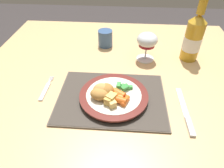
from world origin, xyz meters
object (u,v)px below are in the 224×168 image
Objects in this scene: dinner_plate at (113,96)px; fork at (46,90)px; table_knife at (186,114)px; drinking_cup at (105,38)px; dining_table at (116,88)px; bottle at (193,37)px; wine_glass at (147,41)px.

dinner_plate is 0.25m from fork.
table_knife is (0.24, -0.05, -0.01)m from dinner_plate.
table_knife reaches higher than fork.
table_knife is at bearing -55.12° from drinking_cup.
drinking_cup is at bearing 124.88° from table_knife.
dining_table is 0.33m from table_knife.
fork reaches higher than dining_table.
bottle reaches higher than dining_table.
dinner_plate is 2.98× the size of drinking_cup.
dining_table is 0.26m from drinking_cup.
dining_table is 0.20m from dinner_plate.
drinking_cup reaches higher than dining_table.
wine_glass is at bearing -174.14° from bottle.
dinner_plate reaches higher than fork.
dining_table is at bearing -158.72° from bottle.
fork is 0.45m from wine_glass.
bottle is (0.56, 0.26, 0.10)m from fork.
wine_glass reaches higher than drinking_cup.
wine_glass is at bearing 32.58° from fork.
dining_table is at bearing 28.46° from fork.
table_knife is 2.69× the size of drinking_cup.
table_knife is 0.78× the size of bottle.
fork is 0.62m from bottle.
dining_table is 5.45× the size of table_knife.
fork is (-0.25, -0.13, 0.10)m from dining_table.
bottle is 3.45× the size of drinking_cup.
fork is 1.71× the size of drinking_cup.
table_knife is 1.69× the size of wine_glass.
drinking_cup is (0.18, 0.34, 0.04)m from fork.
fork is at bearing 170.18° from table_knife.
wine_glass reaches higher than dining_table.
table_knife is 0.35m from wine_glass.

